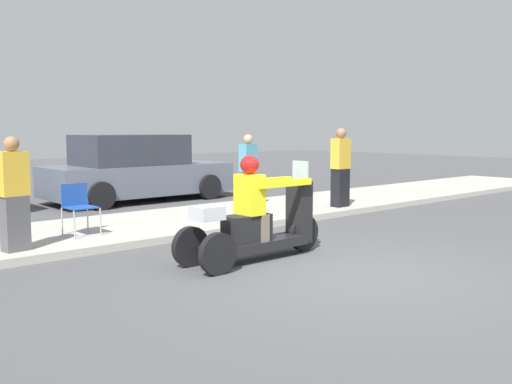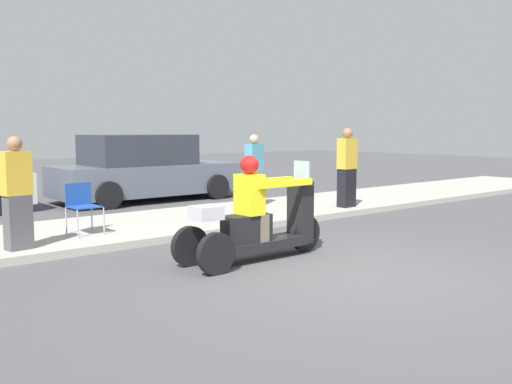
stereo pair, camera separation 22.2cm
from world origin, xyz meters
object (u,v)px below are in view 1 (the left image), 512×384
object	(u,v)px
parked_car_lot_left	(136,170)
spectator_by_tree	(14,196)
spectator_with_child	(248,172)
motorcycle_trike	(257,223)
spectator_near_curb	(340,169)
folding_chair_curbside	(78,203)

from	to	relation	value
parked_car_lot_left	spectator_by_tree	bearing A→B (deg)	-133.99
spectator_by_tree	spectator_with_child	bearing A→B (deg)	14.16
parked_car_lot_left	motorcycle_trike	bearing A→B (deg)	-106.37
motorcycle_trike	spectator_by_tree	bearing A→B (deg)	138.01
motorcycle_trike	spectator_near_curb	xyz separation A→B (m)	(4.42, 2.26, 0.42)
folding_chair_curbside	motorcycle_trike	bearing A→B (deg)	-65.34
motorcycle_trike	spectator_by_tree	distance (m)	3.38
spectator_by_tree	parked_car_lot_left	distance (m)	6.54
parked_car_lot_left	folding_chair_curbside	bearing A→B (deg)	-129.33
motorcycle_trike	folding_chair_curbside	xyz separation A→B (m)	(-1.31, 2.86, 0.10)
motorcycle_trike	spectator_by_tree	xyz separation A→B (m)	(-2.50, 2.25, 0.37)
spectator_near_curb	spectator_with_child	bearing A→B (deg)	137.74
spectator_with_child	parked_car_lot_left	size ratio (longest dim) A/B	0.34
motorcycle_trike	spectator_near_curb	world-z (taller)	spectator_near_curb
spectator_by_tree	folding_chair_curbside	size ratio (longest dim) A/B	1.95
motorcycle_trike	spectator_near_curb	bearing A→B (deg)	27.13
spectator_near_curb	motorcycle_trike	bearing A→B (deg)	-152.87
folding_chair_curbside	spectator_near_curb	bearing A→B (deg)	-5.94
spectator_near_curb	spectator_with_child	distance (m)	2.02
motorcycle_trike	spectator_with_child	world-z (taller)	spectator_with_child
spectator_near_curb	parked_car_lot_left	xyz separation A→B (m)	(-2.37, 4.69, -0.17)
spectator_near_curb	spectator_by_tree	size ratio (longest dim) A/B	1.08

